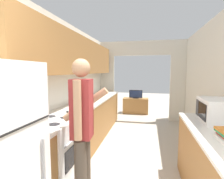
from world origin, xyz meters
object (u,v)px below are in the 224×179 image
at_px(range_oven, 53,152).
at_px(television, 136,94).
at_px(person, 82,131).
at_px(tv_cabinet, 136,106).
at_px(knife, 69,111).
at_px(microwave, 218,111).

xyz_separation_m(range_oven, television, (0.81, 4.30, 0.25)).
height_order(person, tv_cabinet, person).
xyz_separation_m(range_oven, knife, (0.02, 0.51, 0.45)).
bearing_deg(microwave, tv_cabinet, 108.49).
relative_size(tv_cabinet, knife, 2.76).
bearing_deg(person, range_oven, 53.31).
bearing_deg(person, tv_cabinet, -8.16).
relative_size(range_oven, television, 2.18).
distance_m(television, knife, 3.88).
bearing_deg(microwave, person, -155.66).
relative_size(range_oven, tv_cabinet, 1.14).
height_order(microwave, tv_cabinet, microwave).
relative_size(person, knife, 5.10).
relative_size(range_oven, person, 0.62).
bearing_deg(television, microwave, -71.33).
distance_m(microwave, television, 4.18).
height_order(television, knife, knife).
xyz_separation_m(television, knife, (-0.79, -3.80, 0.20)).
bearing_deg(person, television, -8.18).
distance_m(range_oven, person, 0.82).
xyz_separation_m(person, knife, (-0.56, 0.86, -0.00)).
distance_m(tv_cabinet, television, 0.43).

